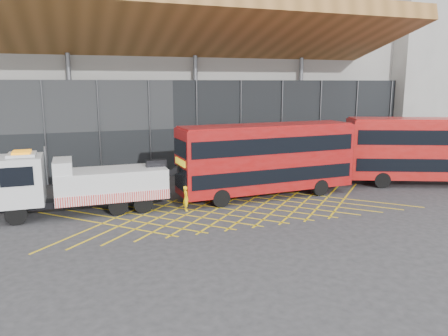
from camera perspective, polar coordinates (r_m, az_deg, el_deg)
name	(u,v)px	position (r m, az deg, el deg)	size (l,w,h in m)	color
ground_plane	(185,215)	(26.37, -5.09, -6.14)	(120.00, 120.00, 0.00)	#2A2A2D
road_markings	(235,210)	(27.30, 1.45, -5.48)	(23.16, 7.16, 0.01)	gold
construction_building	(155,70)	(43.60, -9.00, 12.52)	(55.00, 23.97, 18.00)	gray
east_building	(422,63)	(55.65, 24.45, 12.40)	(15.00, 12.00, 20.00)	gray
recovery_truck	(78,183)	(27.54, -18.48, -1.91)	(11.57, 2.85, 4.04)	black
bus_towed	(267,157)	(30.04, 5.59, 1.45)	(12.46, 3.50, 5.02)	maroon
bus_second	(432,148)	(37.04, 25.52, 2.34)	(12.75, 7.49, 5.14)	#9E0F0C
worker	(186,198)	(27.04, -4.98, -3.96)	(0.57, 0.38, 1.58)	yellow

